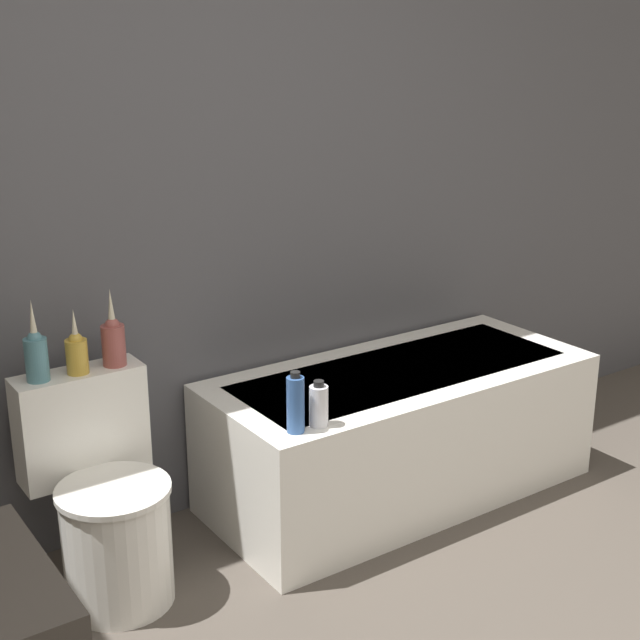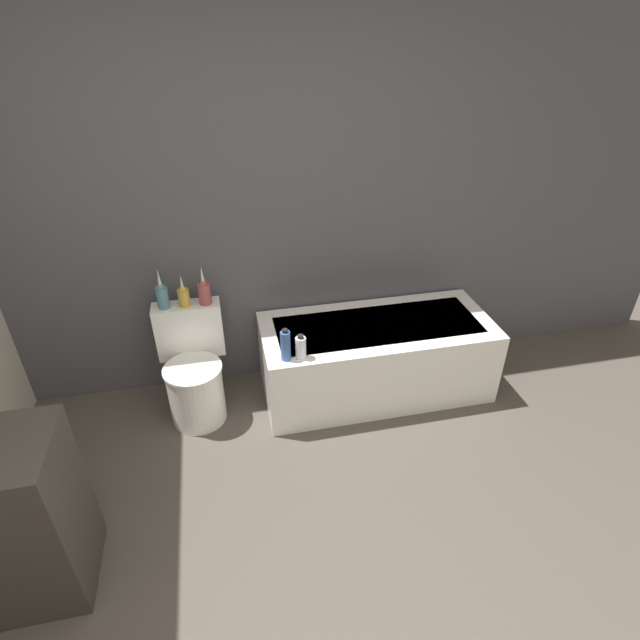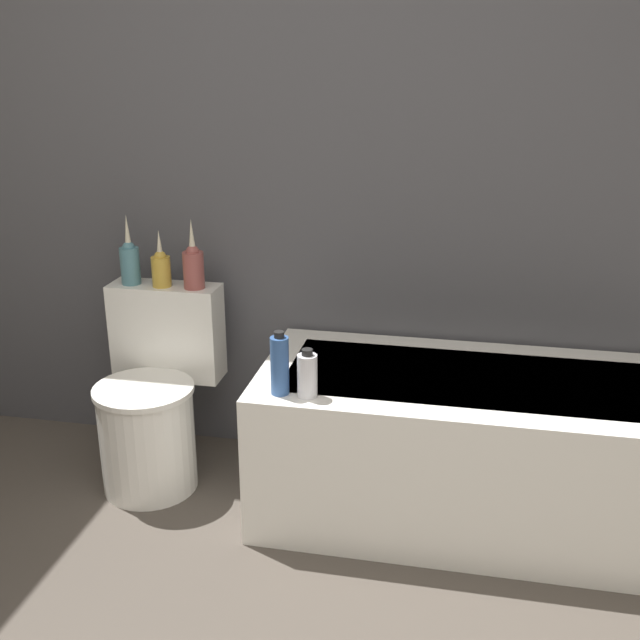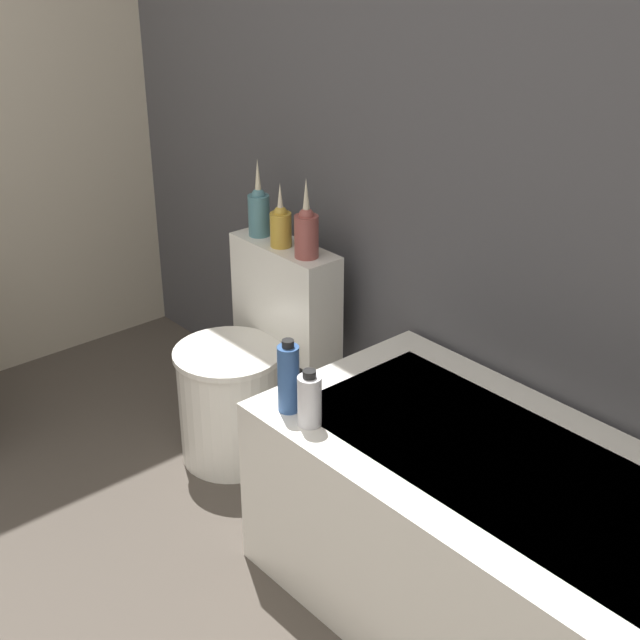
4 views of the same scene
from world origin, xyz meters
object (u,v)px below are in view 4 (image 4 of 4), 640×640
Objects in this scene: shampoo_bottle_short at (309,400)px; bathtub at (534,570)px; toilet at (248,370)px; vase_gold at (259,210)px; shampoo_bottle_tall at (289,378)px; vase_bronze at (306,231)px; vase_silver at (281,225)px.

bathtub is at bearing 24.04° from shampoo_bottle_short.
vase_gold is at bearing 127.99° from toilet.
shampoo_bottle_short is (0.09, -0.00, -0.03)m from shampoo_bottle_tall.
bathtub is 5.77× the size of vase_gold.
toilet is (-1.23, 0.02, 0.04)m from bathtub.
shampoo_bottle_short is at bearing -39.47° from vase_bronze.
bathtub is 2.13× the size of toilet.
vase_silver is at bearing -3.44° from vase_gold.
vase_gold is at bearing 172.10° from bathtub.
vase_gold is at bearing 150.72° from shampoo_bottle_short.
toilet is 3.44× the size of shampoo_bottle_tall.
toilet is at bearing -90.00° from vase_silver.
shampoo_bottle_tall is (0.57, -0.43, -0.17)m from vase_silver.
bathtub is at bearing -9.48° from vase_bronze.
vase_bronze is at bearing 170.52° from bathtub.
toilet is at bearing 178.89° from bathtub.
vase_gold is 1.67× the size of shampoo_bottle_short.
toilet is 2.76× the size of vase_bronze.
vase_gold is 0.26m from vase_bronze.
shampoo_bottle_tall reaches higher than bathtub.
vase_silver is 0.83× the size of vase_bronze.
vase_gold reaches higher than shampoo_bottle_tall.
vase_silver is at bearing 142.87° from shampoo_bottle_tall.
vase_silver is at bearing 171.64° from bathtub.
vase_silver is 1.35× the size of shampoo_bottle_short.
shampoo_bottle_tall is 1.32× the size of shampoo_bottle_short.
bathtub is 7.33× the size of shampoo_bottle_tall.
shampoo_bottle_short is at bearing -22.81° from toilet.
vase_gold reaches higher than toilet.
shampoo_bottle_short is at bearing -155.96° from bathtub.
vase_bronze is (0.13, 0.00, 0.02)m from vase_silver.
bathtub is at bearing -1.11° from toilet.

